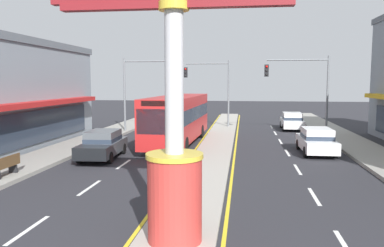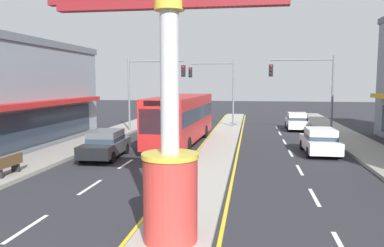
{
  "view_description": "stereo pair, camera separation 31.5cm",
  "coord_description": "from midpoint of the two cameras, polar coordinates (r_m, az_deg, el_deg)",
  "views": [
    {
      "loc": [
        1.71,
        -4.98,
        4.22
      ],
      "look_at": [
        -0.28,
        9.68,
        2.6
      ],
      "focal_mm": 35.54,
      "sensor_mm": 36.0,
      "label": 1
    },
    {
      "loc": [
        2.02,
        -4.93,
        4.22
      ],
      "look_at": [
        -0.28,
        9.68,
        2.6
      ],
      "focal_mm": 35.54,
      "sensor_mm": 36.0,
      "label": 2
    }
  ],
  "objects": [
    {
      "name": "traffic_light_left_side",
      "position": [
        31.5,
        -6.13,
        6.27
      ],
      "size": [
        4.86,
        0.46,
        6.2
      ],
      "color": "slate",
      "rests_on": "ground"
    },
    {
      "name": "sidewalk_left",
      "position": [
        24.0,
        -18.39,
        -3.98
      ],
      "size": [
        2.82,
        60.0,
        0.18
      ],
      "primitive_type": "cube",
      "color": "gray",
      "rests_on": "ground"
    },
    {
      "name": "district_sign",
      "position": [
        9.51,
        -2.4,
        0.98
      ],
      "size": [
        6.22,
        1.47,
        7.35
      ],
      "color": "#B7332D",
      "rests_on": "median_strip"
    },
    {
      "name": "bus_near_left_lane",
      "position": [
        26.11,
        -1.21,
        1.08
      ],
      "size": [
        2.97,
        11.29,
        3.26
      ],
      "color": "#B21E1E",
      "rests_on": "ground"
    },
    {
      "name": "median_strip",
      "position": [
        23.4,
        4.23,
        -3.98
      ],
      "size": [
        2.13,
        52.0,
        0.14
      ],
      "primitive_type": "cube",
      "color": "#A39E93",
      "rests_on": "ground"
    },
    {
      "name": "lane_markings",
      "position": [
        22.09,
        3.94,
        -4.77
      ],
      "size": [
        8.87,
        52.0,
        0.01
      ],
      "color": "silver",
      "rests_on": "ground"
    },
    {
      "name": "street_bench",
      "position": [
        18.36,
        -25.41,
        -5.58
      ],
      "size": [
        0.48,
        1.6,
        0.88
      ],
      "color": "brown",
      "rests_on": "sidewalk_left"
    },
    {
      "name": "sedan_near_right_lane",
      "position": [
        34.76,
        15.74,
        0.35
      ],
      "size": [
        1.9,
        4.33,
        1.53
      ],
      "color": "white",
      "rests_on": "ground"
    },
    {
      "name": "sedan_far_right_lane",
      "position": [
        23.53,
        19.01,
        -2.48
      ],
      "size": [
        1.88,
        4.32,
        1.53
      ],
      "color": "white",
      "rests_on": "ground"
    },
    {
      "name": "traffic_light_right_side",
      "position": [
        30.39,
        17.42,
        6.02
      ],
      "size": [
        4.86,
        0.46,
        6.2
      ],
      "color": "slate",
      "rests_on": "ground"
    },
    {
      "name": "traffic_light_median_far",
      "position": [
        35.1,
        4.04,
        6.2
      ],
      "size": [
        4.2,
        0.46,
        6.2
      ],
      "color": "slate",
      "rests_on": "ground"
    },
    {
      "name": "sedan_mid_left_lane",
      "position": [
        21.74,
        -12.47,
        -2.98
      ],
      "size": [
        2.02,
        4.39,
        1.53
      ],
      "color": "#4C5156",
      "rests_on": "ground"
    }
  ]
}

